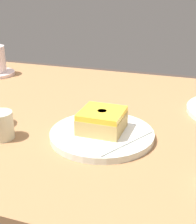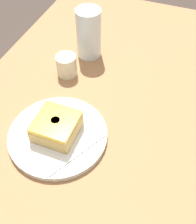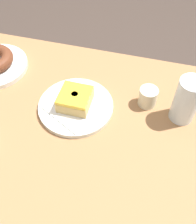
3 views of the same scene
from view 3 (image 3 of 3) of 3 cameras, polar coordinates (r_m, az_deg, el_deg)
name	(u,v)px [view 3 (image 3 of 3)]	position (r m, az deg, el deg)	size (l,w,h in m)	color
table	(65,157)	(0.72, -7.09, -9.48)	(1.20, 0.73, 0.71)	#966942
plate_glazed_square	(74,106)	(0.72, -5.08, 1.30)	(0.20, 0.20, 0.01)	silver
napkin_glazed_square	(74,104)	(0.71, -5.12, 1.70)	(0.14, 0.14, 0.00)	white
donut_glazed_square	(74,99)	(0.69, -5.25, 2.84)	(0.08, 0.08, 0.04)	tan
water_glass	(187,100)	(0.69, 18.35, 2.35)	(0.06, 0.06, 0.13)	silver
sugar_jar	(148,97)	(0.72, 10.59, 3.18)	(0.05, 0.05, 0.05)	beige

